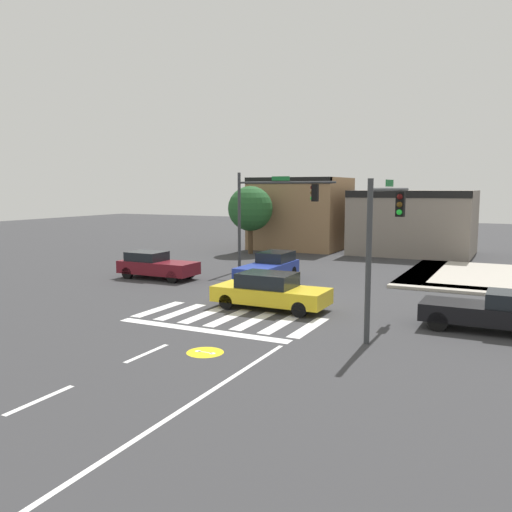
# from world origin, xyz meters

# --- Properties ---
(ground_plane) EXTENTS (120.00, 120.00, 0.00)m
(ground_plane) POSITION_xyz_m (0.00, 0.00, 0.00)
(ground_plane) COLOR #353538
(crosswalk_near) EXTENTS (7.05, 3.05, 0.01)m
(crosswalk_near) POSITION_xyz_m (0.00, -4.50, 0.00)
(crosswalk_near) COLOR silver
(crosswalk_near) RESTS_ON ground_plane
(lane_markings) EXTENTS (6.80, 20.25, 0.01)m
(lane_markings) POSITION_xyz_m (1.11, -12.02, 0.00)
(lane_markings) COLOR white
(lane_markings) RESTS_ON ground_plane
(bike_detector_marking) EXTENTS (1.13, 1.13, 0.01)m
(bike_detector_marking) POSITION_xyz_m (1.52, -8.64, 0.00)
(bike_detector_marking) COLOR yellow
(bike_detector_marking) RESTS_ON ground_plane
(curb_corner_northeast) EXTENTS (10.00, 10.60, 0.15)m
(curb_corner_northeast) POSITION_xyz_m (8.49, 9.42, 0.07)
(curb_corner_northeast) COLOR #B2AA9E
(curb_corner_northeast) RESTS_ON ground_plane
(storefront_row) EXTENTS (16.80, 6.84, 5.75)m
(storefront_row) POSITION_xyz_m (-1.84, 19.28, 2.63)
(storefront_row) COLOR #93704C
(storefront_row) RESTS_ON ground_plane
(traffic_signal_southeast) EXTENTS (0.32, 5.88, 5.22)m
(traffic_signal_southeast) POSITION_xyz_m (5.63, -3.35, 3.71)
(traffic_signal_southeast) COLOR #383A3D
(traffic_signal_southeast) RESTS_ON ground_plane
(traffic_signal_northwest) EXTENTS (6.00, 0.32, 5.82)m
(traffic_signal_northwest) POSITION_xyz_m (-3.03, 6.02, 4.00)
(traffic_signal_northwest) COLOR #383A3D
(traffic_signal_northwest) RESTS_ON ground_plane
(car_blue) EXTENTS (1.72, 4.67, 1.50)m
(car_blue) POSITION_xyz_m (-2.02, 3.52, 0.76)
(car_blue) COLOR #23389E
(car_blue) RESTS_ON ground_plane
(car_yellow) EXTENTS (4.71, 1.92, 1.48)m
(car_yellow) POSITION_xyz_m (0.76, -2.39, 0.74)
(car_yellow) COLOR gold
(car_yellow) RESTS_ON ground_plane
(car_maroon) EXTENTS (4.35, 1.80, 1.45)m
(car_maroon) POSITION_xyz_m (-7.98, 1.60, 0.73)
(car_maroon) COLOR maroon
(car_maroon) RESTS_ON ground_plane
(car_black) EXTENTS (4.27, 1.77, 1.42)m
(car_black) POSITION_xyz_m (9.11, -2.18, 0.72)
(car_black) COLOR black
(car_black) RESTS_ON ground_plane
(roadside_tree) EXTENTS (3.37, 3.37, 5.08)m
(roadside_tree) POSITION_xyz_m (-8.50, 14.00, 3.38)
(roadside_tree) COLOR #4C3823
(roadside_tree) RESTS_ON ground_plane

